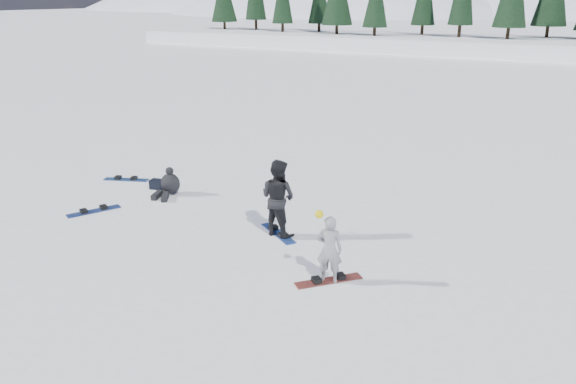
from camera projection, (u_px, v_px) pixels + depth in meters
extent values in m
plane|color=white|center=(234.00, 255.00, 13.36)|extent=(420.00, 420.00, 0.00)
cube|color=white|center=(519.00, 64.00, 59.52)|extent=(90.00, 14.00, 5.00)
ellipsoid|color=white|center=(337.00, 56.00, 190.50)|extent=(143.00, 110.00, 49.50)
ellipsoid|color=white|center=(230.00, 42.00, 255.05)|extent=(169.00, 130.00, 52.00)
cone|color=black|center=(220.00, 0.00, 74.27)|extent=(3.20, 3.20, 7.50)
cone|color=black|center=(249.00, 0.00, 72.29)|extent=(3.20, 3.20, 7.50)
cone|color=black|center=(279.00, 0.00, 70.31)|extent=(3.20, 3.20, 7.50)
cone|color=black|center=(311.00, 1.00, 68.33)|extent=(3.20, 3.20, 7.50)
cone|color=black|center=(345.00, 1.00, 66.35)|extent=(3.20, 3.20, 7.50)
cone|color=black|center=(381.00, 1.00, 64.37)|extent=(3.20, 3.20, 7.50)
cone|color=black|center=(419.00, 1.00, 62.39)|extent=(3.20, 3.20, 7.50)
cone|color=black|center=(460.00, 1.00, 60.41)|extent=(3.20, 3.20, 7.50)
cone|color=black|center=(504.00, 1.00, 58.43)|extent=(3.20, 3.20, 7.50)
cone|color=black|center=(551.00, 2.00, 56.46)|extent=(3.20, 3.20, 7.50)
imported|color=gray|center=(329.00, 249.00, 11.90)|extent=(0.62, 0.48, 1.52)
sphere|color=#DDC10B|center=(319.00, 214.00, 11.62)|extent=(0.18, 0.18, 0.18)
imported|color=black|center=(278.00, 198.00, 14.24)|extent=(1.08, 0.89, 2.00)
ellipsoid|color=black|center=(170.00, 184.00, 17.37)|extent=(0.79, 0.74, 0.66)
sphere|color=black|center=(169.00, 171.00, 17.24)|extent=(0.25, 0.25, 0.25)
cube|color=black|center=(165.00, 197.00, 17.00)|extent=(0.45, 0.57, 0.17)
cube|color=black|center=(157.00, 195.00, 17.14)|extent=(0.32, 0.60, 0.17)
cube|color=black|center=(158.00, 184.00, 17.91)|extent=(0.50, 0.38, 0.30)
cube|color=maroon|center=(329.00, 281.00, 12.14)|extent=(1.23, 1.28, 0.03)
cube|color=#1C3E9B|center=(278.00, 233.00, 14.56)|extent=(1.40, 1.08, 0.03)
cube|color=navy|center=(94.00, 211.00, 16.06)|extent=(0.94, 1.46, 0.03)
cube|color=navy|center=(126.00, 180.00, 18.81)|extent=(1.50, 0.79, 0.03)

